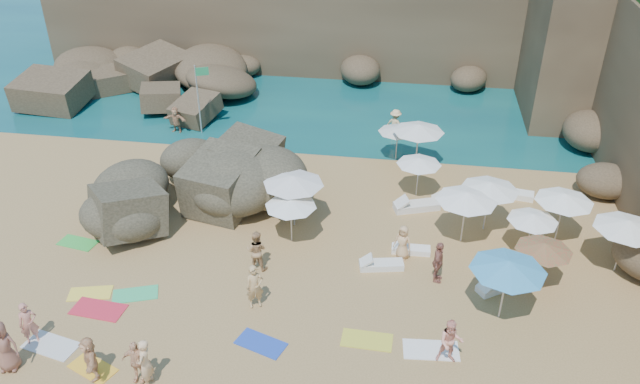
# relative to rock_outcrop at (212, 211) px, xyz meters

# --- Properties ---
(ground) EXTENTS (120.00, 120.00, 0.00)m
(ground) POSITION_rel_rock_outcrop_xyz_m (3.06, -3.88, 0.00)
(ground) COLOR tan
(ground) RESTS_ON ground
(seawater) EXTENTS (120.00, 120.00, 0.00)m
(seawater) POSITION_rel_rock_outcrop_xyz_m (3.06, 26.12, 0.00)
(seawater) COLOR #0C4751
(seawater) RESTS_ON ground
(cliff_back) EXTENTS (44.00, 8.00, 8.00)m
(cliff_back) POSITION_rel_rock_outcrop_xyz_m (5.06, 21.12, 4.00)
(cliff_back) COLOR brown
(cliff_back) RESTS_ON ground
(cliff_corner) EXTENTS (10.00, 12.00, 8.00)m
(cliff_corner) POSITION_rel_rock_outcrop_xyz_m (20.06, 16.12, 4.00)
(cliff_corner) COLOR brown
(cliff_corner) RESTS_ON ground
(rock_promontory) EXTENTS (12.00, 7.00, 2.00)m
(rock_promontory) POSITION_rel_rock_outcrop_xyz_m (-7.94, 12.12, 0.00)
(rock_promontory) COLOR brown
(rock_promontory) RESTS_ON ground
(rock_outcrop) EXTENTS (9.29, 8.08, 3.12)m
(rock_outcrop) POSITION_rel_rock_outcrop_xyz_m (0.00, 0.00, 0.00)
(rock_outcrop) COLOR brown
(rock_outcrop) RESTS_ON ground
(flag_pole) EXTENTS (0.75, 0.31, 3.93)m
(flag_pole) POSITION_rel_rock_outcrop_xyz_m (-2.85, 7.79, 2.51)
(flag_pole) COLOR silver
(flag_pole) RESTS_ON ground
(parasol_0) EXTENTS (2.58, 2.58, 2.44)m
(parasol_0) POSITION_rel_rock_outcrop_xyz_m (3.88, -0.48, 2.24)
(parasol_0) COLOR silver
(parasol_0) RESTS_ON ground
(parasol_1) EXTENTS (2.06, 2.06, 1.95)m
(parasol_1) POSITION_rel_rock_outcrop_xyz_m (9.05, 2.82, 1.79)
(parasol_1) COLOR silver
(parasol_1) RESTS_ON ground
(parasol_2) EXTENTS (1.99, 1.99, 1.88)m
(parasol_2) POSITION_rel_rock_outcrop_xyz_m (7.94, 6.23, 1.73)
(parasol_2) COLOR silver
(parasol_2) RESTS_ON ground
(parasol_3) EXTENTS (2.54, 2.54, 2.40)m
(parasol_3) POSITION_rel_rock_outcrop_xyz_m (8.95, 5.48, 2.20)
(parasol_3) COLOR silver
(parasol_3) RESTS_ON ground
(parasol_4) EXTENTS (2.51, 2.51, 2.37)m
(parasol_4) POSITION_rel_rock_outcrop_xyz_m (10.97, -0.62, 2.18)
(parasol_4) COLOR silver
(parasol_4) RESTS_ON ground
(parasol_5) EXTENTS (2.46, 2.46, 2.32)m
(parasol_5) POSITION_rel_rock_outcrop_xyz_m (11.96, 0.42, 2.13)
(parasol_5) COLOR silver
(parasol_5) RESTS_ON ground
(parasol_6) EXTENTS (2.08, 2.08, 1.97)m
(parasol_6) POSITION_rel_rock_outcrop_xyz_m (13.65, -3.16, 1.81)
(parasol_6) COLOR silver
(parasol_6) RESTS_ON ground
(parasol_7) EXTENTS (2.48, 2.48, 2.34)m
(parasol_7) POSITION_rel_rock_outcrop_xyz_m (16.81, -1.73, 2.15)
(parasol_7) COLOR silver
(parasol_7) RESTS_ON ground
(parasol_8) EXTENTS (2.35, 2.35, 2.22)m
(parasol_8) POSITION_rel_rock_outcrop_xyz_m (14.88, 0.11, 2.04)
(parasol_8) COLOR silver
(parasol_8) RESTS_ON ground
(parasol_9) EXTENTS (2.13, 2.13, 2.01)m
(parasol_9) POSITION_rel_rock_outcrop_xyz_m (3.99, -1.65, 1.85)
(parasol_9) COLOR silver
(parasol_9) RESTS_ON ground
(parasol_10) EXTENTS (2.61, 2.61, 2.47)m
(parasol_10) POSITION_rel_rock_outcrop_xyz_m (12.11, -5.10, 2.27)
(parasol_10) COLOR silver
(parasol_10) RESTS_ON ground
(parasol_11) EXTENTS (2.00, 2.00, 1.89)m
(parasol_11) POSITION_rel_rock_outcrop_xyz_m (13.54, -1.10, 1.73)
(parasol_11) COLOR silver
(parasol_11) RESTS_ON ground
(lounger_0) EXTENTS (2.16, 1.32, 0.32)m
(lounger_0) POSITION_rel_rock_outcrop_xyz_m (9.09, 1.58, 0.16)
(lounger_0) COLOR silver
(lounger_0) RESTS_ON ground
(lounger_1) EXTENTS (1.94, 0.92, 0.29)m
(lounger_1) POSITION_rel_rock_outcrop_xyz_m (13.50, 3.36, 0.14)
(lounger_1) COLOR white
(lounger_1) RESTS_ON ground
(lounger_2) EXTENTS (1.58, 0.57, 0.24)m
(lounger_2) POSITION_rel_rock_outcrop_xyz_m (10.53, 2.30, 0.12)
(lounger_2) COLOR white
(lounger_2) RESTS_ON ground
(lounger_3) EXTENTS (1.57, 0.56, 0.24)m
(lounger_3) POSITION_rel_rock_outcrop_xyz_m (8.93, -1.73, 0.12)
(lounger_3) COLOR white
(lounger_3) RESTS_ON ground
(lounger_4) EXTENTS (1.79, 0.90, 0.27)m
(lounger_4) POSITION_rel_rock_outcrop_xyz_m (7.81, -2.94, 0.13)
(lounger_4) COLOR white
(lounger_4) RESTS_ON ground
(lounger_5) EXTENTS (1.74, 1.44, 0.27)m
(lounger_5) POSITION_rel_rock_outcrop_xyz_m (12.22, -3.55, 0.13)
(lounger_5) COLOR white
(lounger_5) RESTS_ON ground
(towel_2) EXTENTS (1.74, 1.32, 0.03)m
(towel_2) POSITION_rel_rock_outcrop_xyz_m (-0.99, -9.56, 0.01)
(towel_2) COLOR yellow
(towel_2) RESTS_ON ground
(towel_3) EXTENTS (1.82, 1.33, 0.03)m
(towel_3) POSITION_rel_rock_outcrop_xyz_m (-1.09, -5.92, 0.01)
(towel_3) COLOR #37C074
(towel_3) RESTS_ON ground
(towel_4) EXTENTS (1.71, 1.14, 0.03)m
(towel_4) POSITION_rel_rock_outcrop_xyz_m (-2.77, -6.12, 0.01)
(towel_4) COLOR yellow
(towel_4) RESTS_ON ground
(towel_5) EXTENTS (1.99, 1.29, 0.03)m
(towel_5) POSITION_rel_rock_outcrop_xyz_m (-2.83, -8.82, 0.02)
(towel_5) COLOR silver
(towel_5) RESTS_ON ground
(towel_7) EXTENTS (1.98, 1.12, 0.03)m
(towel_7) POSITION_rel_rock_outcrop_xyz_m (-2.07, -6.91, 0.02)
(towel_7) COLOR red
(towel_7) RESTS_ON ground
(towel_8) EXTENTS (1.86, 1.34, 0.03)m
(towel_8) POSITION_rel_rock_outcrop_xyz_m (4.09, -7.68, 0.01)
(towel_8) COLOR #2246B6
(towel_8) RESTS_ON ground
(towel_11) EXTENTS (1.70, 1.06, 0.03)m
(towel_11) POSITION_rel_rock_outcrop_xyz_m (-4.77, -3.19, 0.01)
(towel_11) COLOR green
(towel_11) RESTS_ON ground
(towel_12) EXTENTS (1.74, 0.91, 0.03)m
(towel_12) POSITION_rel_rock_outcrop_xyz_m (7.60, -6.98, 0.02)
(towel_12) COLOR gold
(towel_12) RESTS_ON ground
(towel_13) EXTENTS (1.91, 1.07, 0.03)m
(towel_13) POSITION_rel_rock_outcrop_xyz_m (9.74, -7.12, 0.02)
(towel_13) COLOR white
(towel_13) RESTS_ON ground
(person_stand_0) EXTENTS (0.70, 0.67, 1.62)m
(person_stand_0) POSITION_rel_rock_outcrop_xyz_m (-3.50, -8.72, 0.81)
(person_stand_0) COLOR tan
(person_stand_0) RESTS_ON ground
(person_stand_1) EXTENTS (0.88, 0.71, 1.68)m
(person_stand_1) POSITION_rel_rock_outcrop_xyz_m (3.00, -3.67, 0.84)
(person_stand_1) COLOR tan
(person_stand_1) RESTS_ON ground
(person_stand_2) EXTENTS (1.19, 0.93, 1.71)m
(person_stand_2) POSITION_rel_rock_outcrop_xyz_m (7.75, 8.65, 0.86)
(person_stand_2) COLOR #EEC687
(person_stand_2) RESTS_ON ground
(person_stand_3) EXTENTS (0.56, 1.07, 1.74)m
(person_stand_3) POSITION_rel_rock_outcrop_xyz_m (9.92, -3.40, 0.87)
(person_stand_3) COLOR #9B5D4D
(person_stand_3) RESTS_ON ground
(person_stand_4) EXTENTS (0.83, 0.65, 1.50)m
(person_stand_4) POSITION_rel_rock_outcrop_xyz_m (8.57, -2.16, 0.75)
(person_stand_4) COLOR tan
(person_stand_4) RESTS_ON ground
(person_stand_5) EXTENTS (1.42, 0.60, 1.48)m
(person_stand_5) POSITION_rel_rock_outcrop_xyz_m (-4.37, 7.71, 0.74)
(person_stand_5) COLOR tan
(person_stand_5) RESTS_ON ground
(person_stand_6) EXTENTS (0.44, 0.66, 1.77)m
(person_stand_6) POSITION_rel_rock_outcrop_xyz_m (1.03, -9.87, 0.88)
(person_stand_6) COLOR #F2C189
(person_stand_6) RESTS_ON ground
(person_lie_1) EXTENTS (0.96, 1.59, 0.38)m
(person_lie_1) POSITION_rel_rock_outcrop_xyz_m (0.70, -9.78, 0.19)
(person_lie_1) COLOR #EBB285
(person_lie_1) RESTS_ON ground
(person_lie_2) EXTENTS (1.31, 2.03, 0.50)m
(person_lie_2) POSITION_rel_rock_outcrop_xyz_m (-3.59, -9.95, 0.25)
(person_lie_2) COLOR brown
(person_lie_2) RESTS_ON ground
(person_lie_3) EXTENTS (2.11, 2.09, 0.41)m
(person_lie_3) POSITION_rel_rock_outcrop_xyz_m (-0.78, -9.85, 0.21)
(person_lie_3) COLOR tan
(person_lie_3) RESTS_ON ground
(person_lie_4) EXTENTS (1.34, 1.84, 0.42)m
(person_lie_4) POSITION_rel_rock_outcrop_xyz_m (3.48, -5.86, 0.21)
(person_lie_4) COLOR tan
(person_lie_4) RESTS_ON ground
(person_lie_5) EXTENTS (0.89, 1.69, 0.63)m
(person_lie_5) POSITION_rel_rock_outcrop_xyz_m (10.28, -7.52, 0.31)
(person_lie_5) COLOR #F1A089
(person_lie_5) RESTS_ON ground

